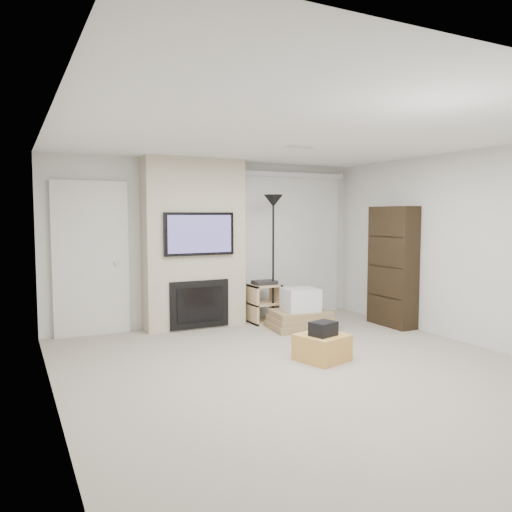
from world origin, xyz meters
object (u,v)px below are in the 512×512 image
av_stand (264,301)px  bookshelf (393,266)px  ottoman (322,347)px  floor_lamp (273,222)px  box_stack (300,313)px

av_stand → bookshelf: (1.63, -1.05, 0.55)m
ottoman → av_stand: size_ratio=0.76×
ottoman → floor_lamp: floor_lamp is taller
av_stand → bookshelf: bearing=-32.8°
ottoman → bookshelf: 2.35m
box_stack → bookshelf: bearing=-18.3°
ottoman → bookshelf: bookshelf is taller
ottoman → box_stack: bearing=67.1°
bookshelf → av_stand: bearing=147.2°
floor_lamp → box_stack: size_ratio=2.04×
ottoman → av_stand: (0.34, 2.09, 0.20)m
ottoman → bookshelf: bearing=27.8°
ottoman → box_stack: box_stack is taller
box_stack → bookshelf: size_ratio=0.54×
av_stand → bookshelf: 2.01m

